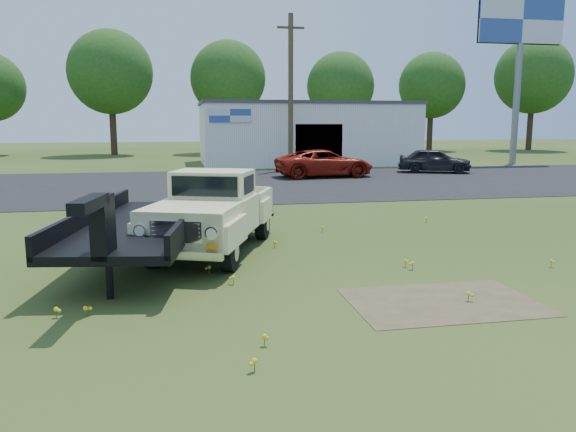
% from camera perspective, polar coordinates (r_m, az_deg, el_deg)
% --- Properties ---
extents(ground, '(140.00, 140.00, 0.00)m').
position_cam_1_polar(ground, '(11.70, 2.22, -4.64)').
color(ground, '#284415').
rests_on(ground, ground).
extents(asphalt_lot, '(90.00, 14.00, 0.02)m').
position_cam_1_polar(asphalt_lot, '(26.32, -5.30, 3.30)').
color(asphalt_lot, black).
rests_on(asphalt_lot, ground).
extents(dirt_patch_a, '(3.00, 2.00, 0.01)m').
position_cam_1_polar(dirt_patch_a, '(9.47, 15.47, -8.44)').
color(dirt_patch_a, brown).
rests_on(dirt_patch_a, ground).
extents(dirt_patch_b, '(2.20, 1.60, 0.01)m').
position_cam_1_polar(dirt_patch_b, '(14.83, -8.47, -1.69)').
color(dirt_patch_b, brown).
rests_on(dirt_patch_b, ground).
extents(commercial_building, '(14.20, 8.20, 4.15)m').
position_cam_1_polar(commercial_building, '(38.99, 1.73, 8.47)').
color(commercial_building, silver).
rests_on(commercial_building, ground).
extents(billboard, '(6.10, 0.45, 11.05)m').
position_cam_1_polar(billboard, '(42.11, 22.55, 16.63)').
color(billboard, slate).
rests_on(billboard, ground).
extents(utility_pole_mid, '(1.60, 0.30, 9.00)m').
position_cam_1_polar(utility_pole_mid, '(33.73, 0.28, 12.55)').
color(utility_pole_mid, '#473421').
rests_on(utility_pole_mid, ground).
extents(treeline_c, '(7.04, 7.04, 10.47)m').
position_cam_1_polar(treeline_c, '(50.98, -17.60, 13.75)').
color(treeline_c, '#372819').
rests_on(treeline_c, ground).
extents(treeline_d, '(6.72, 6.72, 10.00)m').
position_cam_1_polar(treeline_d, '(51.87, -6.10, 13.70)').
color(treeline_d, '#372819').
rests_on(treeline_d, ground).
extents(treeline_e, '(6.08, 6.08, 9.04)m').
position_cam_1_polar(treeline_e, '(52.21, 5.36, 12.99)').
color(treeline_e, '#372819').
rests_on(treeline_e, ground).
extents(treeline_f, '(6.40, 6.40, 9.52)m').
position_cam_1_polar(treeline_f, '(58.11, 14.39, 12.70)').
color(treeline_f, '#372819').
rests_on(treeline_f, ground).
extents(treeline_g, '(7.36, 7.36, 10.95)m').
position_cam_1_polar(treeline_g, '(61.82, 23.66, 12.89)').
color(treeline_g, '#372819').
rests_on(treeline_g, ground).
extents(vintage_pickup_truck, '(3.59, 5.41, 1.83)m').
position_cam_1_polar(vintage_pickup_truck, '(12.48, -7.57, 0.47)').
color(vintage_pickup_truck, beige).
rests_on(vintage_pickup_truck, ground).
extents(flatbed_trailer, '(3.20, 6.85, 1.80)m').
position_cam_1_polar(flatbed_trailer, '(11.91, -14.63, -0.28)').
color(flatbed_trailer, black).
rests_on(flatbed_trailer, ground).
extents(red_pickup, '(5.26, 2.82, 1.41)m').
position_cam_1_polar(red_pickup, '(29.29, 3.73, 5.34)').
color(red_pickup, maroon).
rests_on(red_pickup, ground).
extents(dark_sedan, '(4.32, 2.97, 1.36)m').
position_cam_1_polar(dark_sedan, '(32.79, 14.66, 5.47)').
color(dark_sedan, black).
rests_on(dark_sedan, ground).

